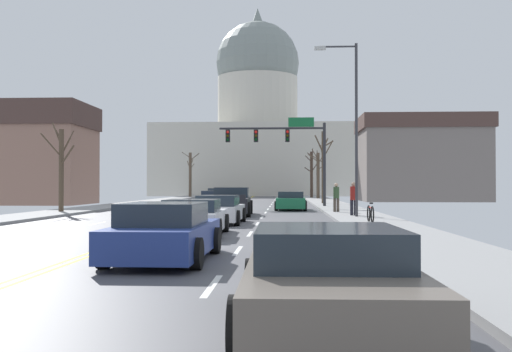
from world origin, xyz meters
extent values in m
cube|color=#4D4D52|center=(0.00, 0.00, -0.03)|extent=(14.00, 180.00, 0.06)
cube|color=yellow|center=(-0.12, 0.00, 0.00)|extent=(0.10, 176.40, 0.00)
cube|color=yellow|center=(0.12, 0.00, 0.00)|extent=(0.10, 176.40, 0.00)
cube|color=silver|center=(3.50, -18.90, 0.00)|extent=(0.12, 2.20, 0.00)
cube|color=silver|center=(3.50, -13.70, 0.00)|extent=(0.12, 2.20, 0.00)
cube|color=silver|center=(3.50, -8.50, 0.00)|extent=(0.12, 2.20, 0.00)
cube|color=silver|center=(3.50, -3.30, 0.00)|extent=(0.12, 2.20, 0.00)
cube|color=silver|center=(3.50, 1.90, 0.00)|extent=(0.12, 2.20, 0.00)
cube|color=silver|center=(3.50, 7.10, 0.00)|extent=(0.12, 2.20, 0.00)
cube|color=silver|center=(3.50, 12.30, 0.00)|extent=(0.12, 2.20, 0.00)
cube|color=silver|center=(3.50, 17.50, 0.00)|extent=(0.12, 2.20, 0.00)
cube|color=silver|center=(3.50, 22.70, 0.00)|extent=(0.12, 2.20, 0.00)
cube|color=silver|center=(3.50, 27.90, 0.00)|extent=(0.12, 2.20, 0.00)
cube|color=silver|center=(3.50, 33.10, 0.00)|extent=(0.12, 2.20, 0.00)
cube|color=silver|center=(3.50, 38.30, 0.00)|extent=(0.12, 2.20, 0.00)
cube|color=silver|center=(3.50, 43.50, 0.00)|extent=(0.12, 2.20, 0.00)
cube|color=silver|center=(3.50, 48.70, 0.00)|extent=(0.12, 2.20, 0.00)
cube|color=silver|center=(3.50, 53.90, 0.00)|extent=(0.12, 2.20, 0.00)
cube|color=silver|center=(3.50, 59.10, 0.00)|extent=(0.12, 2.20, 0.00)
cube|color=silver|center=(3.50, 64.30, 0.00)|extent=(0.12, 2.20, 0.00)
cube|color=silver|center=(-3.50, -8.50, 0.00)|extent=(0.12, 2.20, 0.00)
cube|color=silver|center=(-3.50, -3.30, 0.00)|extent=(0.12, 2.20, 0.00)
cube|color=silver|center=(-3.50, 1.90, 0.00)|extent=(0.12, 2.20, 0.00)
cube|color=silver|center=(-3.50, 7.10, 0.00)|extent=(0.12, 2.20, 0.00)
cube|color=silver|center=(-3.50, 12.30, 0.00)|extent=(0.12, 2.20, 0.00)
cube|color=silver|center=(-3.50, 17.50, 0.00)|extent=(0.12, 2.20, 0.00)
cube|color=silver|center=(-3.50, 22.70, 0.00)|extent=(0.12, 2.20, 0.00)
cube|color=silver|center=(-3.50, 27.90, 0.00)|extent=(0.12, 2.20, 0.00)
cube|color=silver|center=(-3.50, 33.10, 0.00)|extent=(0.12, 2.20, 0.00)
cube|color=silver|center=(-3.50, 38.30, 0.00)|extent=(0.12, 2.20, 0.00)
cube|color=silver|center=(-3.50, 43.50, 0.00)|extent=(0.12, 2.20, 0.00)
cube|color=silver|center=(-3.50, 48.70, 0.00)|extent=(0.12, 2.20, 0.00)
cube|color=silver|center=(-3.50, 53.90, 0.00)|extent=(0.12, 2.20, 0.00)
cube|color=silver|center=(-3.50, 59.10, 0.00)|extent=(0.12, 2.20, 0.00)
cube|color=silver|center=(-3.50, 64.30, 0.00)|extent=(0.12, 2.20, 0.00)
cube|color=gray|center=(8.50, 0.00, 0.07)|extent=(3.00, 180.00, 0.14)
cube|color=gray|center=(-8.50, 0.00, 0.07)|extent=(3.00, 180.00, 0.14)
cylinder|color=#28282D|center=(7.60, 14.90, 3.22)|extent=(0.22, 0.22, 6.16)
cylinder|color=#28282D|center=(3.70, 14.90, 5.90)|extent=(7.80, 0.16, 0.16)
cube|color=black|center=(4.87, 14.90, 5.34)|extent=(0.32, 0.28, 0.92)
sphere|color=red|center=(4.87, 14.74, 5.62)|extent=(0.22, 0.22, 0.22)
sphere|color=#332B05|center=(4.87, 14.74, 5.34)|extent=(0.22, 0.22, 0.22)
sphere|color=black|center=(4.87, 14.74, 5.06)|extent=(0.22, 0.22, 0.22)
cube|color=black|center=(2.53, 14.90, 5.34)|extent=(0.32, 0.28, 0.92)
sphere|color=red|center=(2.53, 14.74, 5.62)|extent=(0.22, 0.22, 0.22)
sphere|color=#332B05|center=(2.53, 14.74, 5.34)|extent=(0.22, 0.22, 0.22)
sphere|color=black|center=(2.53, 14.74, 5.06)|extent=(0.22, 0.22, 0.22)
cube|color=black|center=(0.42, 14.90, 5.34)|extent=(0.32, 0.28, 0.92)
sphere|color=red|center=(0.42, 14.74, 5.62)|extent=(0.22, 0.22, 0.22)
sphere|color=#332B05|center=(0.42, 14.74, 5.34)|extent=(0.22, 0.22, 0.22)
sphere|color=black|center=(0.42, 14.74, 5.06)|extent=(0.22, 0.22, 0.22)
cube|color=#146033|center=(5.88, 14.92, 6.35)|extent=(1.90, 0.06, 0.70)
cylinder|color=#333338|center=(8.20, 0.32, 4.40)|extent=(0.14, 0.14, 8.51)
cylinder|color=#333338|center=(7.31, 0.32, 8.50)|extent=(1.77, 0.09, 0.09)
cube|color=#B2B2AD|center=(6.43, 0.32, 8.43)|extent=(0.56, 0.24, 0.16)
cube|color=beige|center=(0.00, 70.31, 5.60)|extent=(32.43, 22.73, 11.20)
cylinder|color=beige|center=(0.00, 70.31, 15.54)|extent=(13.48, 13.48, 8.68)
sphere|color=gray|center=(0.00, 70.31, 22.34)|extent=(14.02, 14.02, 14.02)
cone|color=gray|center=(0.00, 70.31, 30.54)|extent=(1.80, 1.80, 2.40)
cube|color=#1E7247|center=(5.08, 10.80, 0.49)|extent=(1.96, 4.58, 0.67)
cube|color=#232D38|center=(5.08, 10.46, 1.04)|extent=(1.69, 2.08, 0.42)
cylinder|color=black|center=(4.17, 12.23, 0.32)|extent=(0.23, 0.64, 0.64)
cylinder|color=black|center=(6.04, 12.19, 0.32)|extent=(0.23, 0.64, 0.64)
cylinder|color=black|center=(4.12, 9.41, 0.32)|extent=(0.23, 0.64, 0.64)
cylinder|color=black|center=(5.99, 9.37, 0.32)|extent=(0.23, 0.64, 0.64)
cube|color=black|center=(1.69, 3.79, 0.60)|extent=(2.19, 5.83, 0.75)
cube|color=#1E2833|center=(1.67, 4.60, 1.26)|extent=(1.92, 2.02, 0.57)
cube|color=black|center=(1.77, 0.97, 1.08)|extent=(1.87, 0.15, 0.22)
cylinder|color=black|center=(0.63, 5.50, 0.40)|extent=(0.30, 0.81, 0.80)
cylinder|color=black|center=(2.66, 5.56, 0.40)|extent=(0.30, 0.81, 0.80)
cylinder|color=black|center=(0.72, 2.03, 0.40)|extent=(0.30, 0.81, 0.80)
cylinder|color=black|center=(2.75, 2.09, 0.40)|extent=(0.30, 0.81, 0.80)
cube|color=silver|center=(1.83, -3.12, 0.47)|extent=(1.93, 4.48, 0.62)
cube|color=#232D38|center=(1.82, -3.45, 1.01)|extent=(1.67, 2.25, 0.46)
cylinder|color=black|center=(0.93, -1.72, 0.32)|extent=(0.23, 0.64, 0.64)
cylinder|color=black|center=(2.78, -1.76, 0.32)|extent=(0.23, 0.64, 0.64)
cylinder|color=black|center=(0.88, -4.48, 0.32)|extent=(0.23, 0.64, 0.64)
cylinder|color=black|center=(2.72, -4.51, 0.32)|extent=(0.23, 0.64, 0.64)
cube|color=silver|center=(1.65, -9.10, 0.48)|extent=(1.98, 4.60, 0.65)
cube|color=#232D38|center=(1.65, -9.44, 1.01)|extent=(1.71, 2.16, 0.40)
cylinder|color=black|center=(0.67, -7.70, 0.32)|extent=(0.23, 0.64, 0.64)
cylinder|color=black|center=(2.57, -7.67, 0.32)|extent=(0.23, 0.64, 0.64)
cylinder|color=black|center=(0.73, -10.54, 0.32)|extent=(0.23, 0.64, 0.64)
cylinder|color=black|center=(2.62, -10.50, 0.32)|extent=(0.23, 0.64, 0.64)
cube|color=navy|center=(2.05, -15.70, 0.48)|extent=(1.93, 4.52, 0.65)
cube|color=#232D38|center=(2.04, -15.88, 1.05)|extent=(1.67, 2.24, 0.48)
cylinder|color=black|center=(1.13, -14.29, 0.32)|extent=(0.23, 0.64, 0.64)
cylinder|color=black|center=(3.00, -14.31, 0.32)|extent=(0.23, 0.64, 0.64)
cylinder|color=black|center=(1.09, -17.08, 0.32)|extent=(0.23, 0.64, 0.64)
cylinder|color=black|center=(2.96, -17.10, 0.32)|extent=(0.23, 0.64, 0.64)
cube|color=#6B6056|center=(5.21, -21.72, 0.46)|extent=(1.91, 4.48, 0.61)
cube|color=#232D38|center=(5.21, -21.82, 0.98)|extent=(1.66, 2.02, 0.42)
cylinder|color=black|center=(4.26, -20.35, 0.32)|extent=(0.23, 0.64, 0.64)
cylinder|color=black|center=(6.13, -20.33, 0.32)|extent=(0.23, 0.64, 0.64)
cylinder|color=black|center=(4.29, -23.12, 0.32)|extent=(0.23, 0.64, 0.64)
cylinder|color=black|center=(6.16, -23.10, 0.32)|extent=(0.23, 0.64, 0.64)
cube|color=navy|center=(-1.86, 22.93, 0.45)|extent=(1.97, 4.49, 0.59)
cube|color=#232D38|center=(-1.84, 23.37, 0.96)|extent=(1.66, 1.92, 0.43)
cylinder|color=black|center=(-1.00, 21.52, 0.32)|extent=(0.24, 0.65, 0.64)
cylinder|color=black|center=(-2.82, 21.59, 0.32)|extent=(0.24, 0.65, 0.64)
cylinder|color=black|center=(-0.90, 24.27, 0.32)|extent=(0.24, 0.65, 0.64)
cylinder|color=black|center=(-2.72, 24.33, 0.32)|extent=(0.24, 0.65, 0.64)
cube|color=#6B6056|center=(-1.67, 31.05, 0.50)|extent=(1.73, 4.35, 0.68)
cube|color=#232D38|center=(-1.67, 31.45, 1.04)|extent=(1.52, 2.09, 0.39)
cylinder|color=black|center=(-0.80, 29.71, 0.32)|extent=(0.22, 0.64, 0.64)
cylinder|color=black|center=(-2.52, 29.70, 0.32)|extent=(0.22, 0.64, 0.64)
cylinder|color=black|center=(-0.82, 32.40, 0.32)|extent=(0.22, 0.64, 0.64)
cylinder|color=black|center=(-2.53, 32.39, 0.32)|extent=(0.22, 0.64, 0.64)
cube|color=silver|center=(-1.87, 40.65, 0.47)|extent=(1.96, 4.66, 0.63)
cube|color=#232D38|center=(-1.88, 41.03, 1.01)|extent=(1.67, 2.07, 0.44)
cylinder|color=black|center=(-0.92, 39.25, 0.32)|extent=(0.24, 0.65, 0.64)
cylinder|color=black|center=(-2.75, 39.20, 0.32)|extent=(0.24, 0.65, 0.64)
cylinder|color=black|center=(-1.00, 42.11, 0.32)|extent=(0.24, 0.65, 0.64)
cylinder|color=black|center=(-2.83, 42.05, 0.32)|extent=(0.24, 0.65, 0.64)
cube|color=silver|center=(-5.30, 53.31, 0.48)|extent=(1.84, 4.50, 0.63)
cube|color=#232D38|center=(-5.30, 53.61, 1.02)|extent=(1.58, 2.20, 0.45)
cylinder|color=black|center=(-4.46, 51.91, 0.32)|extent=(0.23, 0.64, 0.64)
cylinder|color=black|center=(-6.20, 51.95, 0.32)|extent=(0.23, 0.64, 0.64)
cylinder|color=black|center=(-4.40, 54.68, 0.32)|extent=(0.23, 0.64, 0.64)
cylinder|color=black|center=(-6.15, 54.71, 0.32)|extent=(0.23, 0.64, 0.64)
cube|color=#8C6656|center=(-17.36, 21.71, 3.34)|extent=(9.37, 7.46, 6.68)
cube|color=#47332D|center=(-17.36, 21.71, 7.72)|extent=(9.75, 7.76, 2.10)
cube|color=slate|center=(18.92, 33.52, 3.69)|extent=(12.44, 8.22, 7.38)
cube|color=#47332D|center=(18.92, 33.52, 8.12)|extent=(12.94, 8.55, 1.46)
cylinder|color=#4C3D2D|center=(7.91, 21.23, 3.19)|extent=(0.28, 0.28, 6.10)
cylinder|color=#4C3D2D|center=(8.08, 20.81, 5.15)|extent=(0.45, 0.92, 0.93)
cylinder|color=#4C3D2D|center=(8.34, 21.47, 5.18)|extent=(0.96, 0.61, 0.62)
cylinder|color=#4C3D2D|center=(7.77, 20.68, 4.41)|extent=(0.37, 1.16, 1.23)
cylinder|color=#4C3D2D|center=(8.11, 21.78, 5.24)|extent=(0.48, 1.16, 0.85)
cylinder|color=#4C3D2D|center=(7.56, 20.87, 5.11)|extent=(0.87, 0.87, 1.53)
cylinder|color=#4C3D2D|center=(8.31, 21.05, 4.70)|extent=(0.91, 0.47, 1.54)
cylinder|color=#4C3D2D|center=(7.24, 21.25, 4.01)|extent=(1.39, 0.10, 0.89)
cylinder|color=brown|center=(-7.97, 48.97, 3.08)|extent=(0.39, 0.39, 5.88)
cylinder|color=brown|center=(-8.57, 49.33, 5.72)|extent=(1.25, 0.79, 0.77)
cylinder|color=brown|center=(-7.77, 49.32, 4.18)|extent=(0.51, 0.78, 0.81)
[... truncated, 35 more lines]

